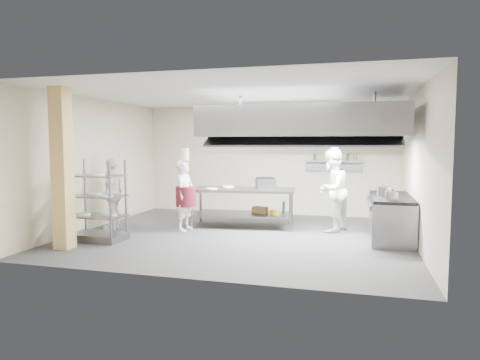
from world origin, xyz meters
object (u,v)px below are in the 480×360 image
(chef_head, at_px, (185,195))
(griddle, at_px, (266,183))
(chef_plating, at_px, (113,194))
(pass_rack, at_px, (97,200))
(island, at_px, (243,207))
(stockpot, at_px, (384,191))
(chef_line, at_px, (332,190))
(cooking_range, at_px, (391,219))

(chef_head, xyz_separation_m, griddle, (1.63, 1.07, 0.22))
(griddle, bearing_deg, chef_head, -169.66)
(chef_head, relative_size, chef_plating, 0.97)
(chef_plating, bearing_deg, pass_rack, 3.79)
(island, bearing_deg, griddle, 26.03)
(stockpot, bearing_deg, chef_line, 153.21)
(griddle, height_order, stockpot, griddle)
(chef_head, bearing_deg, island, -50.69)
(pass_rack, relative_size, chef_head, 1.03)
(cooking_range, xyz_separation_m, chef_plating, (-6.08, -0.55, 0.40))
(chef_head, bearing_deg, griddle, -51.09)
(pass_rack, xyz_separation_m, chef_head, (1.33, 1.40, -0.02))
(chef_head, bearing_deg, cooking_range, -80.95)
(island, height_order, chef_head, chef_head)
(chef_line, xyz_separation_m, griddle, (-1.57, 0.32, 0.09))
(pass_rack, distance_m, cooking_range, 6.01)
(chef_plating, height_order, griddle, chef_plating)
(island, xyz_separation_m, chef_head, (-1.15, -0.77, 0.34))
(cooking_range, relative_size, chef_head, 1.25)
(chef_head, bearing_deg, chef_line, -71.24)
(island, bearing_deg, chef_line, -6.80)
(chef_plating, relative_size, griddle, 3.66)
(chef_line, bearing_deg, cooking_range, 90.07)
(griddle, relative_size, stockpot, 1.58)
(chef_line, distance_m, griddle, 1.61)
(island, xyz_separation_m, pass_rack, (-2.48, -2.17, 0.36))
(island, height_order, stockpot, stockpot)
(chef_head, distance_m, stockpot, 4.28)
(griddle, xyz_separation_m, stockpot, (2.65, -0.87, -0.02))
(island, distance_m, cooking_range, 3.31)
(chef_head, height_order, chef_plating, chef_plating)
(pass_rack, xyz_separation_m, chef_line, (4.53, 2.15, 0.11))
(pass_rack, relative_size, chef_plating, 1.00)
(cooking_range, bearing_deg, stockpot, -157.67)
(cooking_range, height_order, griddle, griddle)
(island, height_order, cooking_range, island)
(chef_line, height_order, stockpot, chef_line)
(chef_line, relative_size, stockpot, 6.58)
(cooking_range, relative_size, chef_plating, 1.22)
(island, xyz_separation_m, chef_line, (2.05, -0.02, 0.47))
(island, relative_size, chef_head, 1.52)
(griddle, bearing_deg, stockpot, -41.07)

